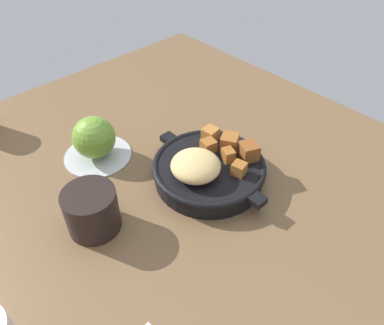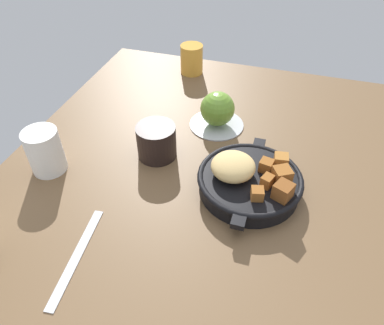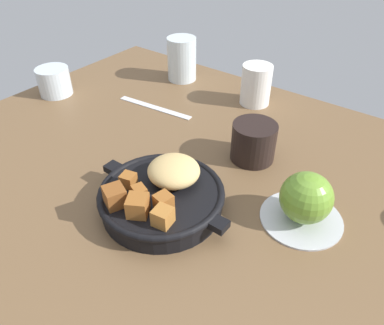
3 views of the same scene
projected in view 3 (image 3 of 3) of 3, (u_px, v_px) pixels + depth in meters
The scene contains 9 objects.
ground_plane at pixel (175, 189), 66.04cm from camera, with size 107.71×91.40×2.40cm, color brown.
cast_iron_skillet at pixel (162, 194), 59.16cm from camera, with size 24.49×20.24×7.35cm.
saucer_plate at pixel (301, 218), 58.39cm from camera, with size 12.91×12.91×0.60cm, color #B7BABF.
red_apple at pixel (306, 198), 55.77cm from camera, with size 8.05×8.05×8.05cm, color olive.
butter_knife at pixel (155, 107), 87.25cm from camera, with size 19.59×1.60×0.36cm, color silver.
water_glass_tall at pixel (182, 59), 96.86cm from camera, with size 7.51×7.51×11.09cm, color silver.
water_glass_short at pixel (54, 81), 91.15cm from camera, with size 7.92×7.92×6.69cm, color silver.
white_creamer_pitcher at pixel (256, 85), 86.48cm from camera, with size 7.00×7.00×9.43cm, color white.
coffee_mug_dark at pixel (253, 142), 69.41cm from camera, with size 8.36×8.36×7.36cm, color black.
Camera 3 is at (32.38, -37.80, 42.57)cm, focal length 34.71 mm.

